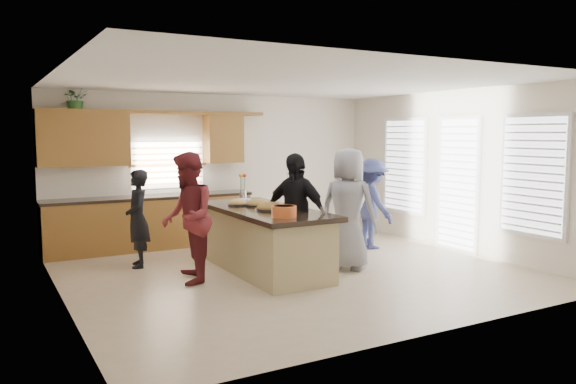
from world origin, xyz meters
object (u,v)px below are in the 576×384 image
woman_right_front (348,209)px  island (264,241)px  salad_bowl (284,211)px  woman_left_back (138,219)px  woman_left_front (295,215)px  woman_right_back (372,204)px  woman_left_mid (188,218)px

woman_right_front → island: bearing=34.4°
island → salad_bowl: (-0.17, -0.92, 0.58)m
woman_left_back → woman_right_front: woman_right_front is taller
woman_left_front → woman_right_front: woman_right_front is taller
island → woman_right_back: (2.44, 0.57, 0.35)m
woman_left_back → island: bearing=64.4°
woman_left_mid → woman_left_back: bearing=-147.2°
island → salad_bowl: salad_bowl is taller
salad_bowl → woman_left_mid: (-1.04, 0.85, -0.13)m
island → woman_left_front: bearing=-64.0°
woman_right_back → woman_left_mid: bearing=101.7°
salad_bowl → woman_right_front: size_ratio=0.18×
woman_left_back → woman_right_back: (4.02, -0.61, 0.05)m
island → woman_right_front: bearing=-23.2°
woman_left_back → salad_bowl: bearing=45.1°
island → woman_right_back: size_ratio=1.68×
woman_left_mid → woman_left_front: woman_left_mid is taller
woman_left_mid → woman_right_back: woman_left_mid is taller
island → woman_left_mid: 1.29m
woman_left_mid → woman_right_back: 3.70m
woman_right_front → salad_bowl: bearing=75.0°
woman_left_back → woman_left_front: woman_left_front is taller
woman_left_back → woman_right_front: bearing=69.7°
woman_right_back → woman_right_front: woman_right_front is taller
woman_left_back → woman_left_mid: woman_left_mid is taller
woman_left_front → woman_right_back: bearing=88.5°
island → woman_right_back: 2.53m
woman_left_mid → woman_right_front: 2.42m
woman_left_mid → woman_right_back: (3.65, 0.64, -0.10)m
salad_bowl → woman_left_mid: woman_left_mid is taller
island → salad_bowl: 1.10m
woman_left_mid → woman_left_front: (1.45, -0.42, -0.01)m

